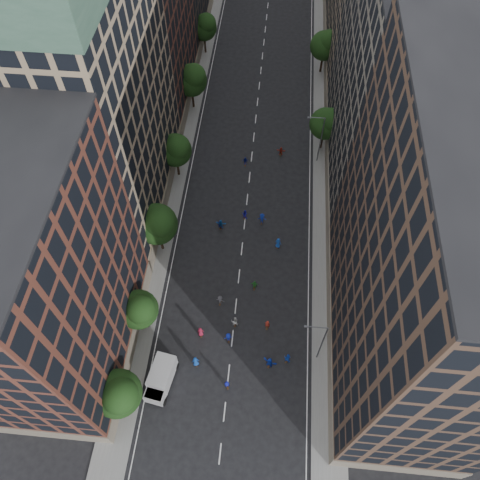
% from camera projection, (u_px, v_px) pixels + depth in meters
% --- Properties ---
extents(ground, '(240.00, 240.00, 0.00)m').
position_uv_depth(ground, '(249.00, 180.00, 73.66)').
color(ground, black).
rests_on(ground, ground).
extents(sidewalk_left, '(4.00, 105.00, 0.15)m').
position_uv_depth(sidewalk_left, '(182.00, 141.00, 78.35)').
color(sidewalk_left, slate).
rests_on(sidewalk_left, ground).
extents(sidewalk_right, '(4.00, 105.00, 0.15)m').
position_uv_depth(sidewalk_right, '(325.00, 150.00, 77.13)').
color(sidewalk_right, slate).
rests_on(sidewalk_right, ground).
extents(bldg_left_a, '(14.00, 22.00, 30.00)m').
position_uv_depth(bldg_left_a, '(36.00, 288.00, 46.11)').
color(bldg_left_a, '#582D21').
rests_on(bldg_left_a, ground).
extents(bldg_left_b, '(14.00, 26.00, 34.00)m').
position_uv_depth(bldg_left_b, '(95.00, 108.00, 57.72)').
color(bldg_left_b, '#937C60').
rests_on(bldg_left_b, ground).
extents(bldg_left_c, '(14.00, 20.00, 28.00)m').
position_uv_depth(bldg_left_c, '(139.00, 25.00, 72.93)').
color(bldg_left_c, '#582D21').
rests_on(bldg_left_c, ground).
extents(bldg_right_a, '(14.00, 30.00, 36.00)m').
position_uv_depth(bldg_right_a, '(432.00, 268.00, 43.90)').
color(bldg_right_a, '#4A3427').
rests_on(bldg_right_a, ground).
extents(bldg_right_b, '(14.00, 28.00, 33.00)m').
position_uv_depth(bldg_right_b, '(398.00, 83.00, 61.18)').
color(bldg_right_b, '#625B50').
rests_on(bldg_right_b, ground).
extents(tree_left_0, '(5.20, 5.20, 8.83)m').
position_uv_depth(tree_left_0, '(119.00, 394.00, 49.27)').
color(tree_left_0, black).
rests_on(tree_left_0, ground).
extents(tree_left_1, '(4.80, 4.80, 8.21)m').
position_uv_depth(tree_left_1, '(139.00, 309.00, 55.15)').
color(tree_left_1, black).
rests_on(tree_left_1, ground).
extents(tree_left_2, '(5.60, 5.60, 9.45)m').
position_uv_depth(tree_left_2, '(158.00, 224.00, 61.10)').
color(tree_left_2, black).
rests_on(tree_left_2, ground).
extents(tree_left_3, '(5.00, 5.00, 8.58)m').
position_uv_depth(tree_left_3, '(176.00, 149.00, 69.30)').
color(tree_left_3, black).
rests_on(tree_left_3, ground).
extents(tree_left_4, '(5.40, 5.40, 9.08)m').
position_uv_depth(tree_left_4, '(192.00, 79.00, 77.91)').
color(tree_left_4, black).
rests_on(tree_left_4, ground).
extents(tree_left_5, '(4.80, 4.80, 8.33)m').
position_uv_depth(tree_left_5, '(205.00, 26.00, 87.11)').
color(tree_left_5, black).
rests_on(tree_left_5, ground).
extents(tree_right_a, '(5.00, 5.00, 8.39)m').
position_uv_depth(tree_right_a, '(327.00, 123.00, 72.74)').
color(tree_right_a, black).
rests_on(tree_right_a, ground).
extents(tree_right_b, '(5.20, 5.20, 8.83)m').
position_uv_depth(tree_right_b, '(326.00, 44.00, 83.52)').
color(tree_right_b, black).
rests_on(tree_right_b, ground).
extents(streetlamp_near, '(2.64, 0.22, 9.06)m').
position_uv_depth(streetlamp_near, '(321.00, 341.00, 53.35)').
color(streetlamp_near, '#595B60').
rests_on(streetlamp_near, ground).
extents(streetlamp_far, '(2.64, 0.22, 9.06)m').
position_uv_depth(streetlamp_far, '(320.00, 137.00, 71.60)').
color(streetlamp_far, '#595B60').
rests_on(streetlamp_far, ground).
extents(cargo_van, '(3.39, 5.72, 2.87)m').
position_uv_depth(cargo_van, '(161.00, 378.00, 54.68)').
color(cargo_van, '#BEBDBF').
rests_on(cargo_van, ground).
extents(skater_0, '(1.05, 0.85, 1.86)m').
position_uv_depth(skater_0, '(196.00, 361.00, 56.39)').
color(skater_0, '#1443A6').
rests_on(skater_0, ground).
extents(skater_1, '(0.72, 0.60, 1.68)m').
position_uv_depth(skater_1, '(227.00, 384.00, 54.96)').
color(skater_1, '#141BA9').
rests_on(skater_1, ground).
extents(skater_2, '(1.04, 0.94, 1.76)m').
position_uv_depth(skater_2, '(287.00, 358.00, 56.69)').
color(skater_2, '#163CB7').
rests_on(skater_2, ground).
extents(skater_3, '(1.17, 0.86, 1.62)m').
position_uv_depth(skater_3, '(228.00, 337.00, 58.21)').
color(skater_3, '#1628B7').
rests_on(skater_3, ground).
extents(skater_4, '(0.99, 0.55, 1.60)m').
position_uv_depth(skater_4, '(158.00, 366.00, 56.22)').
color(skater_4, '#1731BC').
rests_on(skater_4, ground).
extents(skater_5, '(1.87, 1.23, 1.93)m').
position_uv_depth(skater_5, '(270.00, 362.00, 56.28)').
color(skater_5, '#1635B6').
rests_on(skater_5, ground).
extents(skater_6, '(0.93, 0.70, 1.72)m').
position_uv_depth(skater_6, '(201.00, 332.00, 58.57)').
color(skater_6, '#A11A36').
rests_on(skater_6, ground).
extents(skater_7, '(0.68, 0.48, 1.74)m').
position_uv_depth(skater_7, '(267.00, 324.00, 59.13)').
color(skater_7, '#AE2A1D').
rests_on(skater_7, ground).
extents(skater_8, '(0.95, 0.77, 1.82)m').
position_uv_depth(skater_8, '(235.00, 321.00, 59.31)').
color(skater_8, silver).
rests_on(skater_8, ground).
extents(skater_9, '(1.14, 0.78, 1.63)m').
position_uv_depth(skater_9, '(220.00, 300.00, 61.06)').
color(skater_9, '#46464B').
rests_on(skater_9, ground).
extents(skater_10, '(1.05, 0.57, 1.69)m').
position_uv_depth(skater_10, '(255.00, 285.00, 62.28)').
color(skater_10, '#206D24').
rests_on(skater_10, ground).
extents(skater_11, '(1.56, 0.61, 1.64)m').
position_uv_depth(skater_11, '(221.00, 224.00, 67.84)').
color(skater_11, '#124899').
rests_on(skater_11, ground).
extents(skater_12, '(1.06, 0.89, 1.84)m').
position_uv_depth(skater_12, '(278.00, 243.00, 65.90)').
color(skater_12, '#1647B5').
rests_on(skater_12, ground).
extents(skater_13, '(0.56, 0.37, 1.54)m').
position_uv_depth(skater_13, '(220.00, 224.00, 67.91)').
color(skater_13, '#1314A1').
rests_on(skater_13, ground).
extents(skater_14, '(0.95, 0.85, 1.62)m').
position_uv_depth(skater_14, '(245.00, 214.00, 68.86)').
color(skater_14, '#1715AE').
rests_on(skater_14, ground).
extents(skater_15, '(1.24, 0.75, 1.89)m').
position_uv_depth(skater_15, '(262.00, 219.00, 68.25)').
color(skater_15, navy).
rests_on(skater_15, ground).
extents(skater_16, '(0.94, 0.44, 1.56)m').
position_uv_depth(skater_16, '(245.00, 161.00, 74.79)').
color(skater_16, navy).
rests_on(skater_16, ground).
extents(skater_17, '(1.46, 0.57, 1.54)m').
position_uv_depth(skater_17, '(281.00, 151.00, 75.99)').
color(skater_17, maroon).
rests_on(skater_17, ground).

